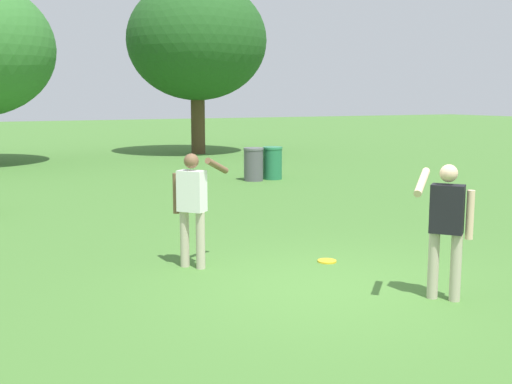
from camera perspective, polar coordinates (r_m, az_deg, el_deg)
The scene contains 7 objects.
ground_plane at distance 8.11m, azimuth 6.76°, elevation -8.74°, with size 120.00×120.00×0.00m, color #447530.
person_thrower at distance 8.86m, azimuth -5.83°, elevation -0.85°, with size 0.84×0.49×1.64m.
person_catcher at distance 7.72m, azimuth 17.00°, elevation -2.59°, with size 0.84×0.49×1.64m.
frisbee at distance 9.36m, azimuth 6.50°, elevation -6.28°, with size 0.28×0.28×0.03m, color yellow.
trash_can_beside_table at distance 18.51m, azimuth 1.52°, elevation 2.67°, with size 0.59×0.59×0.96m.
trash_can_further_along at distance 18.16m, azimuth -0.23°, elevation 2.56°, with size 0.59×0.59×0.96m.
tree_far_right at distance 27.00m, azimuth -5.42°, elevation 13.58°, with size 5.86×5.86×7.25m.
Camera 1 is at (-4.32, -6.43, 2.42)m, focal length 43.79 mm.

